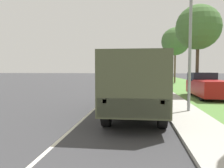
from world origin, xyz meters
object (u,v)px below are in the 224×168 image
at_px(pickup_truck, 206,86).
at_px(military_truck, 135,80).
at_px(car_nearest_ahead, 131,84).
at_px(lamp_post, 186,28).
at_px(car_second_ahead, 136,78).
at_px(car_third_ahead, 136,76).

bearing_deg(pickup_truck, military_truck, -128.38).
height_order(car_nearest_ahead, lamp_post, lamp_post).
relative_size(car_second_ahead, pickup_truck, 0.91).
bearing_deg(car_third_ahead, car_second_ahead, -89.23).
relative_size(car_third_ahead, lamp_post, 0.63).
xyz_separation_m(car_second_ahead, car_third_ahead, (-0.18, 13.17, -0.07)).
height_order(military_truck, lamp_post, lamp_post).
xyz_separation_m(car_nearest_ahead, car_second_ahead, (0.27, 13.74, 0.02)).
height_order(pickup_truck, lamp_post, lamp_post).
xyz_separation_m(car_third_ahead, lamp_post, (2.78, -37.27, 3.40)).
xyz_separation_m(military_truck, pickup_truck, (5.22, 6.59, -0.69)).
bearing_deg(car_nearest_ahead, military_truck, -87.22).
relative_size(car_nearest_ahead, car_third_ahead, 1.14).
bearing_deg(car_nearest_ahead, car_third_ahead, 89.80).
distance_m(car_nearest_ahead, car_second_ahead, 13.74).
bearing_deg(military_truck, pickup_truck, 51.62).
relative_size(military_truck, car_nearest_ahead, 1.68).
xyz_separation_m(car_nearest_ahead, car_third_ahead, (0.10, 26.90, -0.05)).
xyz_separation_m(car_second_ahead, pickup_truck, (5.47, -17.90, 0.15)).
relative_size(car_nearest_ahead, pickup_truck, 0.89).
xyz_separation_m(car_third_ahead, pickup_truck, (5.65, -31.06, 0.22)).
distance_m(car_nearest_ahead, car_third_ahead, 26.90).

